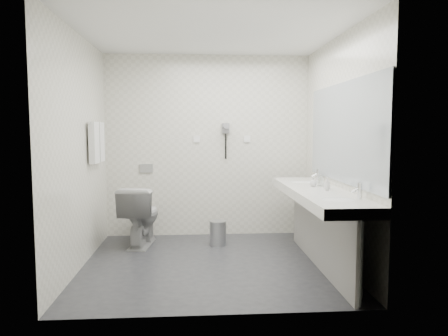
{
  "coord_description": "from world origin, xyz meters",
  "views": [
    {
      "loc": [
        -0.17,
        -4.52,
        1.48
      ],
      "look_at": [
        0.15,
        0.15,
        1.05
      ],
      "focal_mm": 33.54,
      "sensor_mm": 36.0,
      "label": 1
    }
  ],
  "objects": [
    {
      "name": "soap_bottle_b",
      "position": [
        1.14,
        0.01,
        0.9
      ],
      "size": [
        0.09,
        0.09,
        0.1
      ],
      "primitive_type": "imported",
      "rotation": [
        0.0,
        0.0,
        -0.15
      ],
      "color": "silver",
      "rests_on": "vanity_counter"
    },
    {
      "name": "towel_far",
      "position": [
        -1.34,
        0.69,
        1.33
      ],
      "size": [
        0.07,
        0.24,
        0.48
      ],
      "primitive_type": "cube",
      "color": "white",
      "rests_on": "towel_rail"
    },
    {
      "name": "ceiling",
      "position": [
        0.0,
        0.0,
        2.5
      ],
      "size": [
        2.8,
        2.8,
        0.0
      ],
      "primitive_type": "plane",
      "rotation": [
        3.14,
        0.0,
        0.0
      ],
      "color": "white",
      "rests_on": "wall_back"
    },
    {
      "name": "toilet",
      "position": [
        -0.88,
        0.81,
        0.38
      ],
      "size": [
        0.52,
        0.81,
        0.77
      ],
      "primitive_type": "imported",
      "rotation": [
        0.0,
        0.0,
        3.01
      ],
      "color": "white",
      "rests_on": "floor"
    },
    {
      "name": "flush_plate",
      "position": [
        -0.85,
        1.29,
        0.95
      ],
      "size": [
        0.18,
        0.02,
        0.12
      ],
      "primitive_type": "cube",
      "color": "#B2B5BA",
      "rests_on": "wall_back"
    },
    {
      "name": "glass_left",
      "position": [
        1.23,
        0.05,
        0.91
      ],
      "size": [
        0.07,
        0.07,
        0.12
      ],
      "primitive_type": "cylinder",
      "rotation": [
        0.0,
        0.0,
        0.12
      ],
      "color": "silver",
      "rests_on": "vanity_counter"
    },
    {
      "name": "towel_near",
      "position": [
        -1.34,
        0.41,
        1.33
      ],
      "size": [
        0.07,
        0.24,
        0.48
      ],
      "primitive_type": "cube",
      "color": "white",
      "rests_on": "towel_rail"
    },
    {
      "name": "soap_bottle_a",
      "position": [
        1.23,
        -0.17,
        0.9
      ],
      "size": [
        0.06,
        0.06,
        0.1
      ],
      "primitive_type": "imported",
      "rotation": [
        0.0,
        0.0,
        0.55
      ],
      "color": "silver",
      "rests_on": "vanity_counter"
    },
    {
      "name": "wall_right",
      "position": [
        1.4,
        0.0,
        1.25
      ],
      "size": [
        0.0,
        2.6,
        2.6
      ],
      "primitive_type": "plane",
      "rotation": [
        1.57,
        0.0,
        -1.57
      ],
      "color": "silver",
      "rests_on": "floor"
    },
    {
      "name": "floor",
      "position": [
        0.0,
        0.0,
        0.0
      ],
      "size": [
        2.8,
        2.8,
        0.0
      ],
      "primitive_type": "plane",
      "color": "#2C2C31",
      "rests_on": "ground"
    },
    {
      "name": "dryer_barrel",
      "position": [
        0.25,
        1.2,
        1.53
      ],
      "size": [
        0.08,
        0.14,
        0.08
      ],
      "primitive_type": "cylinder",
      "rotation": [
        1.57,
        0.0,
        0.0
      ],
      "color": "gray",
      "rests_on": "dryer_cradle"
    },
    {
      "name": "pedal_bin",
      "position": [
        0.11,
        0.74,
        0.15
      ],
      "size": [
        0.24,
        0.24,
        0.3
      ],
      "primitive_type": "cylinder",
      "rotation": [
        0.0,
        0.0,
        -0.13
      ],
      "color": "#B2B5BA",
      "rests_on": "floor"
    },
    {
      "name": "mirror",
      "position": [
        1.39,
        -0.2,
        1.45
      ],
      "size": [
        0.02,
        2.2,
        1.05
      ],
      "primitive_type": "cube",
      "color": "#B2BCC6",
      "rests_on": "wall_right"
    },
    {
      "name": "switch_plate_a",
      "position": [
        -0.15,
        1.29,
        1.35
      ],
      "size": [
        0.09,
        0.02,
        0.09
      ],
      "primitive_type": "cube",
      "color": "white",
      "rests_on": "wall_back"
    },
    {
      "name": "vanity_post_near",
      "position": [
        1.18,
        -1.24,
        0.38
      ],
      "size": [
        0.06,
        0.06,
        0.75
      ],
      "primitive_type": "cylinder",
      "color": "silver",
      "rests_on": "floor"
    },
    {
      "name": "wall_back",
      "position": [
        0.0,
        1.3,
        1.25
      ],
      "size": [
        2.8,
        0.0,
        2.8
      ],
      "primitive_type": "plane",
      "rotation": [
        1.57,
        0.0,
        0.0
      ],
      "color": "silver",
      "rests_on": "floor"
    },
    {
      "name": "bin_lid",
      "position": [
        0.11,
        0.74,
        0.31
      ],
      "size": [
        0.22,
        0.22,
        0.02
      ],
      "primitive_type": "cylinder",
      "color": "#B2B5BA",
      "rests_on": "pedal_bin"
    },
    {
      "name": "vanity_post_far",
      "position": [
        1.18,
        0.84,
        0.38
      ],
      "size": [
        0.06,
        0.06,
        0.75
      ],
      "primitive_type": "cylinder",
      "color": "silver",
      "rests_on": "floor"
    },
    {
      "name": "switch_plate_b",
      "position": [
        0.55,
        1.29,
        1.35
      ],
      "size": [
        0.09,
        0.02,
        0.09
      ],
      "primitive_type": "cube",
      "color": "white",
      "rests_on": "wall_back"
    },
    {
      "name": "dryer_cradle",
      "position": [
        0.25,
        1.27,
        1.5
      ],
      "size": [
        0.1,
        0.04,
        0.14
      ],
      "primitive_type": "cube",
      "color": "gray",
      "rests_on": "wall_back"
    },
    {
      "name": "vanity_panel",
      "position": [
        1.15,
        -0.2,
        0.38
      ],
      "size": [
        0.03,
        2.15,
        0.75
      ],
      "primitive_type": "cube",
      "color": "gray",
      "rests_on": "floor"
    },
    {
      "name": "soap_bottle_c",
      "position": [
        1.19,
        -0.29,
        0.92
      ],
      "size": [
        0.07,
        0.07,
        0.14
      ],
      "primitive_type": "imported",
      "rotation": [
        0.0,
        0.0,
        -0.31
      ],
      "color": "silver",
      "rests_on": "vanity_counter"
    },
    {
      "name": "faucet_near",
      "position": [
        1.32,
        -0.85,
        0.92
      ],
      "size": [
        0.04,
        0.04,
        0.15
      ],
      "primitive_type": "cylinder",
      "color": "silver",
      "rests_on": "vanity_counter"
    },
    {
      "name": "wall_left",
      "position": [
        -1.4,
        0.0,
        1.25
      ],
      "size": [
        0.0,
        2.6,
        2.6
      ],
      "primitive_type": "plane",
      "rotation": [
        1.57,
        0.0,
        1.57
      ],
      "color": "silver",
      "rests_on": "floor"
    },
    {
      "name": "dryer_cord",
      "position": [
        0.25,
        1.26,
        1.25
      ],
      "size": [
        0.02,
        0.02,
        0.35
      ],
      "primitive_type": "cylinder",
      "color": "black",
      "rests_on": "dryer_cradle"
    },
    {
      "name": "wall_front",
      "position": [
        0.0,
        -1.3,
        1.25
      ],
      "size": [
        2.8,
        0.0,
        2.8
      ],
      "primitive_type": "plane",
      "rotation": [
        -1.57,
        0.0,
        0.0
      ],
      "color": "silver",
      "rests_on": "floor"
    },
    {
      "name": "basin_far",
      "position": [
        1.12,
        0.45,
        0.83
      ],
      "size": [
        0.4,
        0.31,
        0.05
      ],
      "primitive_type": "ellipsoid",
      "color": "white",
      "rests_on": "vanity_counter"
    },
    {
      "name": "towel_rail",
      "position": [
        -1.35,
        0.55,
        1.55
      ],
      "size": [
        0.02,
        0.62,
        0.02
      ],
      "primitive_type": "cylinder",
      "rotation": [
        1.57,
        0.0,
        0.0
      ],
      "color": "silver",
      "rests_on": "wall_left"
    },
    {
      "name": "faucet_far",
      "position": [
        1.32,
        0.45,
        0.92
      ],
      "size": [
        0.04,
        0.04,
        0.15
      ],
      "primitive_type": "cylinder",
      "color": "silver",
      "rests_on": "vanity_counter"
    },
    {
      "name": "vanity_counter",
      "position": [
        1.12,
        -0.2,
        0.8
      ],
      "size": [
        0.55,
        2.2,
        0.1
      ],
      "primitive_type": "cube",
      "color": "white",
      "rests_on": "floor"
    },
    {
      "name": "basin_near",
      "position": [
        1.12,
        -0.85,
        0.83
      ],
      "size": [
        0.4,
        0.31,
        0.05
      ],
      "primitive_type": "ellipsoid",
      "color": "white",
      "rests_on": "vanity_counter"
    }
  ]
}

